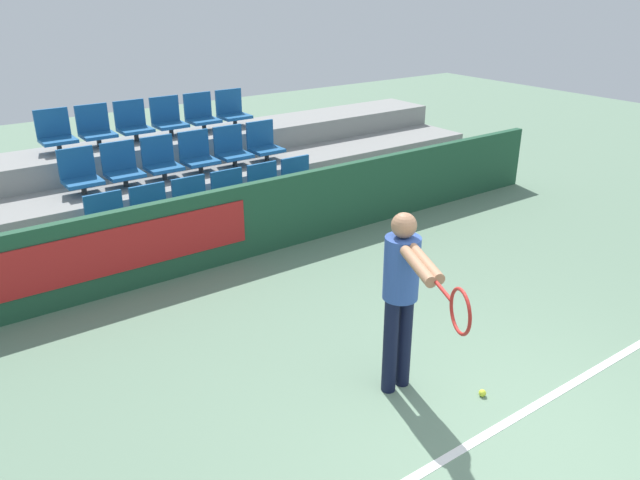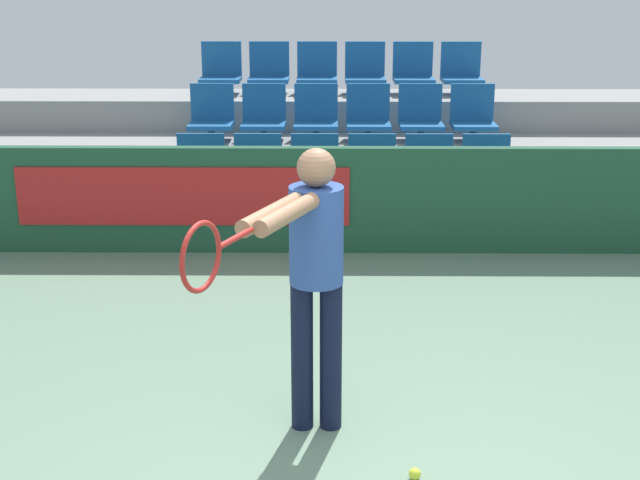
{
  "view_description": "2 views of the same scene",
  "coord_description": "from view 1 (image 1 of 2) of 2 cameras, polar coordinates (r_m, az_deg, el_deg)",
  "views": [
    {
      "loc": [
        -3.53,
        -2.34,
        3.45
      ],
      "look_at": [
        -0.19,
        2.32,
        1.03
      ],
      "focal_mm": 35.0,
      "sensor_mm": 36.0,
      "label": 1
    },
    {
      "loc": [
        -0.16,
        -3.63,
        2.69
      ],
      "look_at": [
        -0.21,
        2.25,
        0.8
      ],
      "focal_mm": 50.0,
      "sensor_mm": 36.0,
      "label": 2
    }
  ],
  "objects": [
    {
      "name": "stadium_chair_2",
      "position": [
        8.62,
        -11.51,
        3.32
      ],
      "size": [
        0.48,
        0.43,
        0.61
      ],
      "color": "#333333",
      "rests_on": "bleacher_tier_front"
    },
    {
      "name": "ground_plane",
      "position": [
        5.47,
        16.8,
        -17.43
      ],
      "size": [
        30.0,
        30.0,
        0.0
      ],
      "primitive_type": "plane",
      "color": "slate"
    },
    {
      "name": "stadium_chair_15",
      "position": [
        10.46,
        -13.71,
        10.72
      ],
      "size": [
        0.48,
        0.43,
        0.61
      ],
      "color": "#333333",
      "rests_on": "bleacher_tier_back"
    },
    {
      "name": "stadium_chair_4",
      "position": [
        9.11,
        -4.91,
        4.79
      ],
      "size": [
        0.48,
        0.43,
        0.61
      ],
      "color": "#333333",
      "rests_on": "bleacher_tier_front"
    },
    {
      "name": "stadium_chair_1",
      "position": [
        8.42,
        -15.07,
        2.5
      ],
      "size": [
        0.48,
        0.43,
        0.61
      ],
      "color": "#333333",
      "rests_on": "bleacher_tier_front"
    },
    {
      "name": "bleacher_tier_front",
      "position": [
        8.77,
        -9.22,
        0.73
      ],
      "size": [
        10.83,
        1.02,
        0.36
      ],
      "color": "gray",
      "rests_on": "ground"
    },
    {
      "name": "stadium_chair_3",
      "position": [
        8.85,
        -8.12,
        4.09
      ],
      "size": [
        0.48,
        0.43,
        0.61
      ],
      "color": "#333333",
      "rests_on": "bleacher_tier_front"
    },
    {
      "name": "stadium_chair_6",
      "position": [
        9.08,
        -21.09,
        5.65
      ],
      "size": [
        0.48,
        0.43,
        0.61
      ],
      "color": "#333333",
      "rests_on": "bleacher_tier_middle"
    },
    {
      "name": "stadium_chair_17",
      "position": [
        10.93,
        -8.03,
        11.65
      ],
      "size": [
        0.48,
        0.43,
        0.61
      ],
      "color": "#333333",
      "rests_on": "bleacher_tier_back"
    },
    {
      "name": "stadium_chair_10",
      "position": [
        9.87,
        -8.07,
        8.27
      ],
      "size": [
        0.48,
        0.43,
        0.61
      ],
      "color": "#333333",
      "rests_on": "bleacher_tier_middle"
    },
    {
      "name": "stadium_chair_16",
      "position": [
        10.68,
        -10.82,
        11.21
      ],
      "size": [
        0.48,
        0.43,
        0.61
      ],
      "color": "#333333",
      "rests_on": "bleacher_tier_back"
    },
    {
      "name": "stadium_chair_0",
      "position": [
        8.25,
        -18.79,
        1.64
      ],
      "size": [
        0.48,
        0.43,
        0.61
      ],
      "color": "#333333",
      "rests_on": "bleacher_tier_front"
    },
    {
      "name": "barrier_wall",
      "position": [
        8.15,
        -7.65,
        1.51
      ],
      "size": [
        11.23,
        0.14,
        1.0
      ],
      "color": "#1E4C33",
      "rests_on": "ground"
    },
    {
      "name": "tennis_ball",
      "position": [
        5.9,
        14.63,
        -13.38
      ],
      "size": [
        0.07,
        0.07,
        0.07
      ],
      "color": "#CCDB33",
      "rests_on": "ground"
    },
    {
      "name": "court_baseline",
      "position": [
        5.54,
        15.36,
        -16.55
      ],
      "size": [
        4.98,
        0.08,
        0.01
      ],
      "color": "white",
      "rests_on": "ground"
    },
    {
      "name": "bleacher_tier_back",
      "position": [
        10.43,
        -14.48,
        6.01
      ],
      "size": [
        10.83,
        1.02,
        1.09
      ],
      "color": "gray",
      "rests_on": "ground"
    },
    {
      "name": "stadium_chair_11",
      "position": [
        10.14,
        -5.17,
        8.8
      ],
      "size": [
        0.48,
        0.43,
        0.61
      ],
      "color": "#333333",
      "rests_on": "bleacher_tier_middle"
    },
    {
      "name": "stadium_chair_5",
      "position": [
        9.41,
        -1.89,
        5.45
      ],
      "size": [
        0.48,
        0.43,
        0.61
      ],
      "color": "#333333",
      "rests_on": "bleacher_tier_front"
    },
    {
      "name": "tennis_player",
      "position": [
        5.29,
        7.62,
        -4.39
      ],
      "size": [
        0.72,
        1.38,
        1.69
      ],
      "rotation": [
        0.0,
        0.0,
        -0.43
      ],
      "color": "black",
      "rests_on": "ground"
    },
    {
      "name": "stadium_chair_9",
      "position": [
        9.63,
        -11.13,
        7.69
      ],
      "size": [
        0.48,
        0.43,
        0.61
      ],
      "color": "#333333",
      "rests_on": "bleacher_tier_middle"
    },
    {
      "name": "stadium_chair_13",
      "position": [
        10.09,
        -19.83,
        9.6
      ],
      "size": [
        0.48,
        0.43,
        0.61
      ],
      "color": "#333333",
      "rests_on": "bleacher_tier_back"
    },
    {
      "name": "stadium_chair_12",
      "position": [
        9.95,
        -23.02,
        8.96
      ],
      "size": [
        0.48,
        0.43,
        0.61
      ],
      "color": "#333333",
      "rests_on": "bleacher_tier_back"
    },
    {
      "name": "stadium_chair_8",
      "position": [
        9.41,
        -14.33,
        7.06
      ],
      "size": [
        0.48,
        0.43,
        0.61
      ],
      "color": "#333333",
      "rests_on": "bleacher_tier_middle"
    },
    {
      "name": "stadium_chair_14",
      "position": [
        10.26,
        -16.72,
        10.18
      ],
      "size": [
        0.48,
        0.43,
        0.61
      ],
      "color": "#333333",
      "rests_on": "bleacher_tier_back"
    },
    {
      "name": "bleacher_tier_middle",
      "position": [
        9.58,
        -12.07,
        3.6
      ],
      "size": [
        10.83,
        1.02,
        0.73
      ],
      "color": "gray",
      "rests_on": "ground"
    },
    {
      "name": "stadium_chair_7",
      "position": [
        9.23,
        -17.65,
        6.38
      ],
      "size": [
        0.48,
        0.43,
        0.61
      ],
      "color": "#333333",
      "rests_on": "bleacher_tier_middle"
    }
  ]
}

